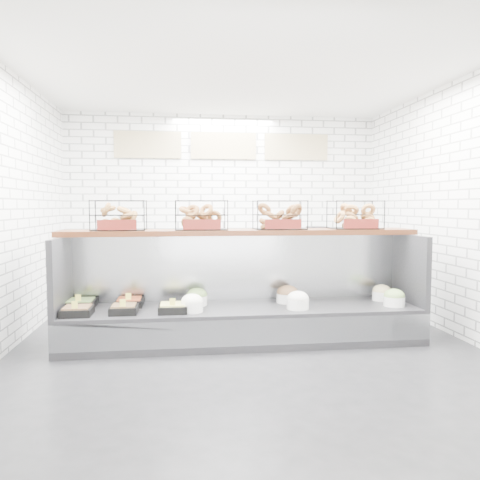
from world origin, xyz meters
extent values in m
plane|color=black|center=(0.00, 0.00, 0.00)|extent=(5.50, 5.50, 0.00)
cube|color=white|center=(0.00, 2.75, 1.50)|extent=(5.00, 0.02, 3.00)
cube|color=white|center=(2.50, 0.00, 1.50)|extent=(0.02, 5.50, 3.00)
cube|color=white|center=(0.00, 0.00, 3.00)|extent=(5.00, 5.50, 0.02)
cube|color=#C3B387|center=(-1.20, 2.72, 2.50)|extent=(1.05, 0.03, 0.42)
cube|color=#C3B387|center=(0.00, 2.72, 2.50)|extent=(1.05, 0.03, 0.42)
cube|color=#C3B387|center=(1.20, 2.72, 2.50)|extent=(1.05, 0.03, 0.42)
cube|color=black|center=(0.00, 0.30, 0.20)|extent=(4.00, 0.90, 0.40)
cube|color=#93969B|center=(0.00, -0.14, 0.22)|extent=(4.00, 0.03, 0.28)
cube|color=#93969B|center=(0.00, 0.71, 0.80)|extent=(4.00, 0.08, 0.80)
cube|color=black|center=(-1.97, 0.30, 0.80)|extent=(0.06, 0.90, 0.80)
cube|color=black|center=(1.97, 0.30, 0.80)|extent=(0.06, 0.90, 0.80)
cube|color=black|center=(-1.77, 0.09, 0.44)|extent=(0.31, 0.31, 0.08)
cube|color=brown|center=(-1.77, 0.09, 0.48)|extent=(0.26, 0.26, 0.04)
cube|color=#FCF457|center=(-1.77, -0.01, 0.53)|extent=(0.06, 0.01, 0.08)
cube|color=black|center=(-1.81, 0.47, 0.44)|extent=(0.32, 0.32, 0.08)
cube|color=#77984D|center=(-1.81, 0.47, 0.48)|extent=(0.28, 0.28, 0.04)
cube|color=#FCF457|center=(-1.81, 0.36, 0.53)|extent=(0.06, 0.01, 0.08)
cube|color=black|center=(-1.30, 0.12, 0.44)|extent=(0.29, 0.29, 0.08)
cube|color=brown|center=(-1.30, 0.12, 0.48)|extent=(0.24, 0.24, 0.04)
cube|color=#FCF457|center=(-1.30, 0.02, 0.53)|extent=(0.06, 0.01, 0.08)
cube|color=black|center=(-1.28, 0.48, 0.44)|extent=(0.30, 0.30, 0.08)
cube|color=#C45429|center=(-1.28, 0.48, 0.48)|extent=(0.25, 0.25, 0.04)
cube|color=#FCF457|center=(-1.28, 0.37, 0.53)|extent=(0.06, 0.01, 0.08)
cube|color=black|center=(-0.79, 0.11, 0.44)|extent=(0.30, 0.30, 0.08)
cube|color=#D2CE6B|center=(-0.79, 0.11, 0.48)|extent=(0.26, 0.26, 0.04)
cube|color=#FCF457|center=(-0.79, 0.01, 0.53)|extent=(0.06, 0.01, 0.08)
cylinder|color=white|center=(-0.58, 0.10, 0.46)|extent=(0.24, 0.24, 0.11)
ellipsoid|color=white|center=(-0.58, 0.10, 0.52)|extent=(0.23, 0.23, 0.16)
cylinder|color=white|center=(-0.52, 0.44, 0.46)|extent=(0.24, 0.24, 0.11)
ellipsoid|color=#6F944B|center=(-0.52, 0.44, 0.52)|extent=(0.24, 0.24, 0.17)
cylinder|color=white|center=(0.58, 0.10, 0.46)|extent=(0.24, 0.24, 0.11)
ellipsoid|color=silver|center=(0.58, 0.10, 0.52)|extent=(0.24, 0.24, 0.17)
cylinder|color=white|center=(0.55, 0.45, 0.46)|extent=(0.26, 0.26, 0.11)
ellipsoid|color=brown|center=(0.55, 0.45, 0.52)|extent=(0.26, 0.26, 0.18)
cylinder|color=white|center=(1.70, 0.11, 0.46)|extent=(0.24, 0.24, 0.11)
ellipsoid|color=#779B4F|center=(1.70, 0.11, 0.52)|extent=(0.23, 0.23, 0.16)
cylinder|color=white|center=(1.70, 0.44, 0.46)|extent=(0.22, 0.22, 0.11)
ellipsoid|color=tan|center=(1.70, 0.44, 0.52)|extent=(0.22, 0.22, 0.15)
cube|color=#3A1A0C|center=(0.00, 0.52, 1.23)|extent=(4.10, 0.50, 0.06)
cube|color=black|center=(-1.38, 0.52, 1.43)|extent=(0.60, 0.38, 0.34)
cube|color=#5C1710|center=(-1.38, 0.32, 1.33)|extent=(0.42, 0.02, 0.11)
cube|color=black|center=(-0.46, 0.52, 1.43)|extent=(0.60, 0.38, 0.34)
cube|color=#5C1710|center=(-0.46, 0.32, 1.33)|extent=(0.42, 0.02, 0.11)
cube|color=black|center=(0.46, 0.52, 1.43)|extent=(0.60, 0.38, 0.34)
cube|color=#5C1710|center=(0.46, 0.32, 1.33)|extent=(0.42, 0.02, 0.11)
cube|color=black|center=(1.38, 0.52, 1.43)|extent=(0.60, 0.38, 0.34)
cube|color=#5C1710|center=(1.38, 0.32, 1.33)|extent=(0.42, 0.02, 0.11)
cube|color=#93969B|center=(0.00, 2.43, 0.45)|extent=(4.00, 0.60, 0.90)
cube|color=black|center=(-1.31, 2.44, 1.02)|extent=(0.40, 0.30, 0.24)
cube|color=silver|center=(-0.75, 2.42, 0.99)|extent=(0.35, 0.28, 0.18)
cylinder|color=red|center=(0.63, 2.47, 1.01)|extent=(0.09, 0.09, 0.22)
cube|color=black|center=(1.50, 2.46, 1.05)|extent=(0.30, 0.30, 0.30)
camera|label=1|loc=(-0.69, -4.87, 1.54)|focal=35.00mm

